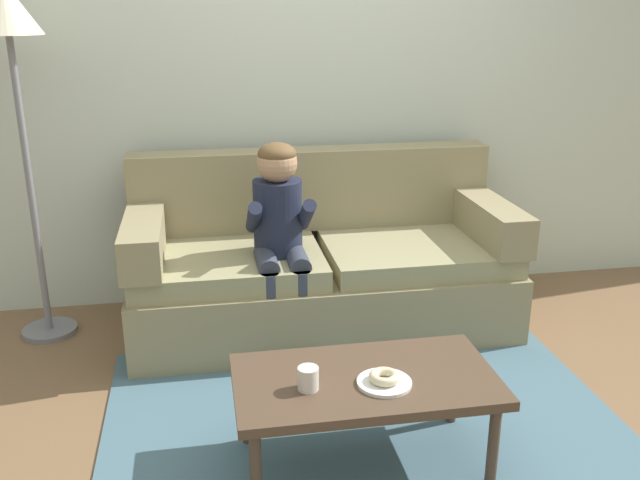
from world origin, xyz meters
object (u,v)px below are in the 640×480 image
(donut, at_px, (384,377))
(floor_lamp, at_px, (11,48))
(coffee_table, at_px, (365,386))
(couch, at_px, (320,267))
(person_child, at_px, (280,227))
(mug, at_px, (308,378))

(donut, bearing_deg, floor_lamp, 134.94)
(coffee_table, bearing_deg, couch, 87.41)
(coffee_table, relative_size, floor_lamp, 0.54)
(coffee_table, distance_m, donut, 0.12)
(person_child, height_order, donut, person_child)
(mug, bearing_deg, donut, -3.28)
(coffee_table, relative_size, person_child, 0.93)
(coffee_table, bearing_deg, mug, -167.29)
(couch, distance_m, donut, 1.40)
(person_child, bearing_deg, floor_lamp, 164.84)
(person_child, relative_size, mug, 12.24)
(couch, xyz_separation_m, donut, (-0.00, -1.40, 0.08))
(mug, bearing_deg, couch, 78.01)
(coffee_table, height_order, mug, mug)
(donut, bearing_deg, coffee_table, 129.22)
(couch, relative_size, coffee_table, 2.06)
(couch, bearing_deg, donut, -90.15)
(couch, relative_size, floor_lamp, 1.12)
(donut, height_order, mug, mug)
(coffee_table, bearing_deg, floor_lamp, 135.18)
(coffee_table, height_order, person_child, person_child)
(couch, xyz_separation_m, person_child, (-0.25, -0.21, 0.32))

